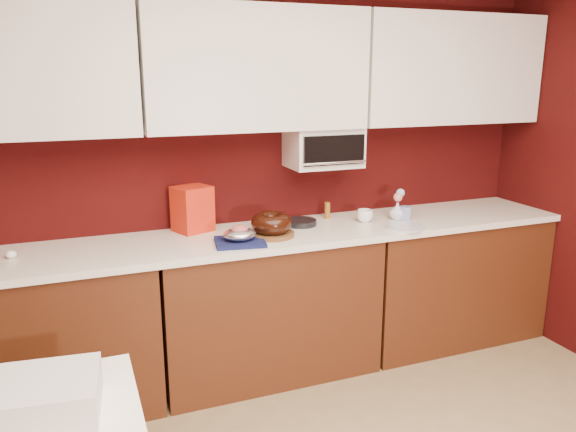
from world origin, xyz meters
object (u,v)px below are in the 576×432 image
(newspaper_stack, at_px, (40,398))
(pandoro_box, at_px, (192,209))
(coffee_mug, at_px, (365,215))
(blue_jar, at_px, (405,213))
(bundt_cake, at_px, (271,223))
(toaster_oven, at_px, (323,147))
(flower_vase, at_px, (397,210))
(foil_ham_nest, at_px, (240,234))

(newspaper_stack, bearing_deg, pandoro_box, 61.08)
(coffee_mug, xyz_separation_m, blue_jar, (0.27, -0.05, -0.00))
(bundt_cake, relative_size, blue_jar, 2.69)
(toaster_oven, bearing_deg, newspaper_stack, -139.12)
(coffee_mug, bearing_deg, flower_vase, -4.43)
(coffee_mug, bearing_deg, toaster_oven, 147.32)
(toaster_oven, xyz_separation_m, foil_ham_nest, (-0.65, -0.31, -0.42))
(pandoro_box, bearing_deg, blue_jar, -32.13)
(toaster_oven, xyz_separation_m, bundt_cake, (-0.44, -0.24, -0.39))
(toaster_oven, distance_m, bundt_cake, 0.63)
(toaster_oven, relative_size, foil_ham_nest, 2.39)
(pandoro_box, bearing_deg, flower_vase, -31.06)
(toaster_oven, bearing_deg, flower_vase, -19.82)
(bundt_cake, height_order, pandoro_box, pandoro_box)
(bundt_cake, distance_m, coffee_mug, 0.67)
(toaster_oven, height_order, foil_ham_nest, toaster_oven)
(foil_ham_nest, distance_m, newspaper_stack, 1.51)
(foil_ham_nest, bearing_deg, bundt_cake, 19.77)
(coffee_mug, relative_size, blue_jar, 1.09)
(blue_jar, bearing_deg, bundt_cake, -177.74)
(foil_ham_nest, xyz_separation_m, pandoro_box, (-0.19, 0.36, 0.08))
(foil_ham_nest, bearing_deg, pandoro_box, 117.45)
(flower_vase, distance_m, newspaper_stack, 2.47)
(toaster_oven, distance_m, newspaper_stack, 2.26)
(pandoro_box, height_order, flower_vase, pandoro_box)
(coffee_mug, distance_m, blue_jar, 0.28)
(toaster_oven, distance_m, flower_vase, 0.64)
(newspaper_stack, bearing_deg, flower_vase, 30.88)
(blue_jar, bearing_deg, foil_ham_nest, -174.33)
(blue_jar, distance_m, newspaper_stack, 2.49)
(bundt_cake, bearing_deg, pandoro_box, 145.05)
(newspaper_stack, bearing_deg, bundt_cake, 44.45)
(toaster_oven, relative_size, bundt_cake, 1.87)
(pandoro_box, relative_size, flower_vase, 2.17)
(flower_vase, bearing_deg, foil_ham_nest, -172.47)
(blue_jar, relative_size, newspaper_stack, 0.25)
(flower_vase, bearing_deg, toaster_oven, 160.18)
(newspaper_stack, bearing_deg, foil_ham_nest, 48.11)
(pandoro_box, relative_size, blue_jar, 3.07)
(foil_ham_nest, xyz_separation_m, newspaper_stack, (-1.00, -1.12, -0.14))
(pandoro_box, bearing_deg, bundt_cake, -56.75)
(toaster_oven, relative_size, pandoro_box, 1.64)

